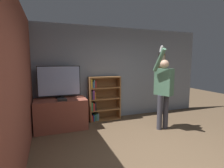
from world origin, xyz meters
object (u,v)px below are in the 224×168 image
object	(u,v)px
bookshelf	(102,99)
television	(59,82)
game_console	(62,100)
person	(164,88)

from	to	relation	value
bookshelf	television	bearing A→B (deg)	-174.05
game_console	bookshelf	xyz separation A→B (m)	(1.14, 0.46, -0.17)
television	person	size ratio (longest dim) A/B	0.52
game_console	person	distance (m)	2.50
person	game_console	bearing A→B (deg)	-131.05
television	bookshelf	distance (m)	1.30
bookshelf	person	distance (m)	1.78
television	bookshelf	bearing A→B (deg)	5.95
television	bookshelf	xyz separation A→B (m)	(1.17, 0.12, -0.57)
person	television	bearing A→B (deg)	-137.86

